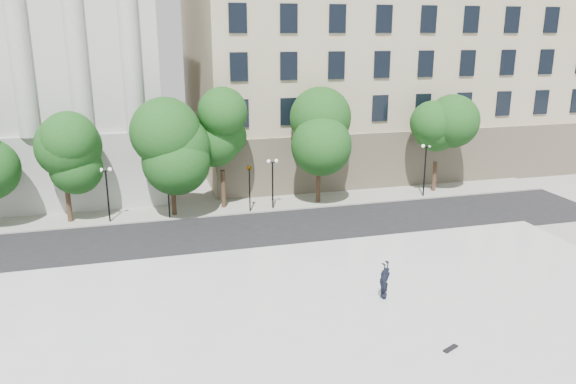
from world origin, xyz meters
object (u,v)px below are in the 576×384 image
at_px(person_lying, 384,293).
at_px(skateboard, 451,349).
at_px(traffic_light_east, 249,166).
at_px(traffic_light_west, 167,171).

distance_m(person_lying, skateboard, 5.15).
bearing_deg(skateboard, traffic_light_east, 76.07).
xyz_separation_m(traffic_light_west, person_lying, (9.48, -16.67, -2.93)).
distance_m(traffic_light_east, person_lying, 17.27).
bearing_deg(traffic_light_west, skateboard, -64.81).
relative_size(traffic_light_west, traffic_light_east, 0.99).
xyz_separation_m(traffic_light_west, skateboard, (10.23, -21.75, -3.16)).
relative_size(traffic_light_east, skateboard, 5.20).
relative_size(traffic_light_west, skateboard, 5.18).
height_order(traffic_light_west, person_lying, traffic_light_west).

